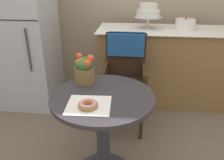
# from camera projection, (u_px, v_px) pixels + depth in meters

# --- Properties ---
(cafe_table) EXTENTS (0.72, 0.72, 0.72)m
(cafe_table) POSITION_uv_depth(u_px,v_px,m) (103.00, 121.00, 1.68)
(cafe_table) COLOR #332D33
(cafe_table) RESTS_ON ground
(wicker_chair) EXTENTS (0.42, 0.45, 0.95)m
(wicker_chair) POSITION_uv_depth(u_px,v_px,m) (125.00, 67.00, 2.30)
(wicker_chair) COLOR #332114
(wicker_chair) RESTS_ON ground
(paper_napkin) EXTENTS (0.29, 0.26, 0.00)m
(paper_napkin) POSITION_uv_depth(u_px,v_px,m) (89.00, 105.00, 1.47)
(paper_napkin) COLOR white
(paper_napkin) RESTS_ON cafe_table
(donut_front) EXTENTS (0.12, 0.12, 0.04)m
(donut_front) POSITION_uv_depth(u_px,v_px,m) (88.00, 104.00, 1.44)
(donut_front) COLOR #AD7542
(donut_front) RESTS_ON cafe_table
(flower_vase) EXTENTS (0.15, 0.16, 0.23)m
(flower_vase) POSITION_uv_depth(u_px,v_px,m) (85.00, 69.00, 1.74)
(flower_vase) COLOR brown
(flower_vase) RESTS_ON cafe_table
(display_counter) EXTENTS (1.56, 0.62, 0.90)m
(display_counter) POSITION_uv_depth(u_px,v_px,m) (163.00, 66.00, 2.82)
(display_counter) COLOR olive
(display_counter) RESTS_ON ground
(tiered_cake_stand) EXTENTS (0.30, 0.30, 0.28)m
(tiered_cake_stand) POSITION_uv_depth(u_px,v_px,m) (148.00, 12.00, 2.58)
(tiered_cake_stand) COLOR silver
(tiered_cake_stand) RESTS_ON display_counter
(round_layer_cake) EXTENTS (0.22, 0.22, 0.14)m
(round_layer_cake) POSITION_uv_depth(u_px,v_px,m) (185.00, 24.00, 2.62)
(round_layer_cake) COLOR white
(round_layer_cake) RESTS_ON display_counter
(refrigerator) EXTENTS (0.64, 0.63, 1.70)m
(refrigerator) POSITION_uv_depth(u_px,v_px,m) (24.00, 34.00, 2.63)
(refrigerator) COLOR #B7BABF
(refrigerator) RESTS_ON ground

